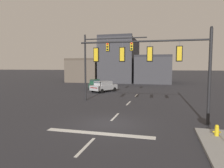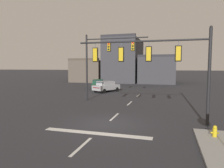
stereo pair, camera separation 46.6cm
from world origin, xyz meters
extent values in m
plane|color=#2B2B30|center=(0.00, 0.00, 0.00)|extent=(400.00, 400.00, 0.00)
cube|color=silver|center=(0.00, -2.00, 0.00)|extent=(6.40, 0.50, 0.01)
cube|color=silver|center=(0.00, -4.00, 0.00)|extent=(0.16, 2.40, 0.01)
cube|color=silver|center=(0.00, 2.00, 0.00)|extent=(0.16, 2.40, 0.01)
cube|color=silver|center=(0.00, 8.00, 0.00)|extent=(0.16, 2.40, 0.01)
cube|color=silver|center=(0.00, 14.00, 0.00)|extent=(0.16, 2.40, 0.01)
cylinder|color=black|center=(6.36, 1.24, 3.09)|extent=(0.20, 0.20, 6.19)
cylinder|color=black|center=(2.03, 1.17, 5.51)|extent=(8.66, 0.27, 0.12)
sphere|color=black|center=(6.36, 1.24, 6.24)|extent=(0.18, 0.18, 0.18)
cylinder|color=#56565B|center=(4.47, 1.21, 5.27)|extent=(0.03, 0.03, 0.35)
cube|color=gold|center=(4.47, 1.21, 4.65)|extent=(0.30, 0.25, 0.90)
sphere|color=red|center=(4.47, 1.34, 4.93)|extent=(0.20, 0.20, 0.20)
sphere|color=#2D2314|center=(4.47, 1.34, 4.65)|extent=(0.20, 0.20, 0.20)
sphere|color=black|center=(4.47, 1.34, 4.37)|extent=(0.20, 0.20, 0.20)
cube|color=black|center=(4.48, 1.19, 4.65)|extent=(0.42, 0.04, 1.02)
cylinder|color=#56565B|center=(2.59, 1.18, 5.27)|extent=(0.03, 0.03, 0.35)
cube|color=gold|center=(2.59, 1.18, 4.65)|extent=(0.30, 0.25, 0.90)
sphere|color=red|center=(2.59, 1.31, 4.93)|extent=(0.20, 0.20, 0.20)
sphere|color=#2D2314|center=(2.59, 1.31, 4.65)|extent=(0.20, 0.20, 0.20)
sphere|color=black|center=(2.59, 1.31, 4.37)|extent=(0.20, 0.20, 0.20)
cube|color=black|center=(2.59, 1.16, 4.65)|extent=(0.42, 0.04, 1.02)
cylinder|color=#56565B|center=(0.71, 1.14, 5.27)|extent=(0.03, 0.03, 0.35)
cube|color=gold|center=(0.71, 1.14, 4.65)|extent=(0.30, 0.25, 0.90)
sphere|color=red|center=(0.71, 1.27, 4.93)|extent=(0.20, 0.20, 0.20)
sphere|color=#2D2314|center=(0.71, 1.27, 4.65)|extent=(0.20, 0.20, 0.20)
sphere|color=black|center=(0.71, 1.27, 4.37)|extent=(0.20, 0.20, 0.20)
cube|color=black|center=(0.71, 1.12, 4.65)|extent=(0.42, 0.04, 1.02)
cylinder|color=#56565B|center=(-1.17, 1.11, 5.27)|extent=(0.03, 0.03, 0.35)
cube|color=gold|center=(-1.17, 1.11, 4.65)|extent=(0.30, 0.25, 0.90)
sphere|color=red|center=(-1.17, 1.24, 4.93)|extent=(0.20, 0.20, 0.20)
sphere|color=#2D2314|center=(-1.17, 1.24, 4.65)|extent=(0.20, 0.20, 0.20)
sphere|color=black|center=(-1.17, 1.24, 4.37)|extent=(0.20, 0.20, 0.20)
cube|color=black|center=(-1.17, 1.09, 4.65)|extent=(0.42, 0.04, 1.02)
cylinder|color=black|center=(-5.00, 8.56, 3.60)|extent=(0.20, 0.20, 7.20)
cylinder|color=black|center=(-1.62, 8.55, 6.79)|extent=(6.76, 0.15, 0.12)
sphere|color=black|center=(-5.00, 8.56, 7.25)|extent=(0.18, 0.18, 0.18)
cylinder|color=#56565B|center=(-2.40, 8.55, 6.56)|extent=(0.03, 0.03, 0.35)
cube|color=gold|center=(-2.40, 8.55, 5.93)|extent=(0.30, 0.24, 0.90)
sphere|color=red|center=(-2.40, 8.42, 6.21)|extent=(0.20, 0.20, 0.20)
sphere|color=#2D2314|center=(-2.40, 8.42, 5.93)|extent=(0.20, 0.20, 0.20)
sphere|color=black|center=(-2.40, 8.42, 5.65)|extent=(0.20, 0.20, 0.20)
cube|color=black|center=(-2.40, 8.57, 5.93)|extent=(0.42, 0.03, 1.02)
cylinder|color=#56565B|center=(0.20, 8.54, 6.56)|extent=(0.03, 0.03, 0.35)
cube|color=gold|center=(0.20, 8.54, 5.93)|extent=(0.30, 0.24, 0.90)
sphere|color=red|center=(0.20, 8.41, 6.21)|extent=(0.20, 0.20, 0.20)
sphere|color=#2D2314|center=(0.20, 8.41, 5.93)|extent=(0.20, 0.20, 0.20)
sphere|color=black|center=(0.20, 8.41, 5.65)|extent=(0.20, 0.20, 0.20)
cube|color=black|center=(0.20, 8.56, 5.93)|extent=(0.42, 0.03, 1.02)
cube|color=#143D28|center=(-7.88, 20.20, 0.70)|extent=(2.88, 4.72, 0.70)
cube|color=#143D28|center=(-7.84, 20.05, 1.33)|extent=(2.19, 2.80, 0.56)
cube|color=#2D3842|center=(-8.04, 20.79, 1.31)|extent=(1.53, 0.63, 0.47)
cube|color=#2D3842|center=(-7.54, 18.92, 1.31)|extent=(1.52, 0.60, 0.46)
cylinder|color=black|center=(-9.08, 21.38, 0.32)|extent=(0.38, 0.68, 0.64)
cylinder|color=black|center=(-7.44, 21.82, 0.32)|extent=(0.38, 0.68, 0.64)
cylinder|color=black|center=(-8.32, 18.58, 0.32)|extent=(0.38, 0.68, 0.64)
cylinder|color=black|center=(-6.68, 19.02, 0.32)|extent=(0.38, 0.68, 0.64)
sphere|color=silver|center=(-9.00, 22.15, 0.75)|extent=(0.16, 0.16, 0.16)
sphere|color=silver|center=(-7.89, 22.45, 0.75)|extent=(0.16, 0.16, 0.16)
cube|color=maroon|center=(-7.31, 18.09, 0.78)|extent=(1.33, 0.39, 0.12)
cube|color=#9EA0A5|center=(-5.23, 16.58, 0.70)|extent=(3.47, 4.75, 0.70)
cube|color=#9EA0A5|center=(-5.29, 16.44, 1.33)|extent=(2.48, 2.91, 0.56)
cube|color=#2D3842|center=(-4.97, 17.14, 1.31)|extent=(1.48, 0.86, 0.47)
cube|color=#2D3842|center=(-5.78, 15.38, 1.31)|extent=(1.47, 0.83, 0.46)
cylinder|color=black|center=(-5.40, 18.25, 0.32)|extent=(0.47, 0.67, 0.64)
cylinder|color=black|center=(-3.85, 17.55, 0.32)|extent=(0.47, 0.67, 0.64)
cylinder|color=black|center=(-6.61, 15.61, 0.32)|extent=(0.47, 0.67, 0.64)
cylinder|color=black|center=(-5.06, 14.91, 0.32)|extent=(0.47, 0.67, 0.64)
sphere|color=silver|center=(-4.84, 18.80, 0.75)|extent=(0.16, 0.16, 0.16)
sphere|color=silver|center=(-3.80, 18.32, 0.75)|extent=(0.16, 0.16, 0.16)
cube|color=maroon|center=(-6.14, 14.60, 0.78)|extent=(1.26, 0.61, 0.12)
cylinder|color=gold|center=(6.32, -1.22, 0.33)|extent=(0.22, 0.22, 0.55)
cylinder|color=gold|center=(6.32, -1.22, 0.05)|extent=(0.30, 0.30, 0.10)
sphere|color=gold|center=(6.32, -1.22, 0.65)|extent=(0.20, 0.20, 0.20)
cylinder|color=gold|center=(6.17, -1.22, 0.35)|extent=(0.10, 0.08, 0.08)
cylinder|color=gold|center=(6.47, -1.22, 0.35)|extent=(0.10, 0.08, 0.08)
cube|color=brown|center=(-15.67, 36.82, 2.63)|extent=(7.70, 10.71, 5.25)
cube|color=#493F35|center=(-15.67, 31.77, 5.50)|extent=(7.70, 0.60, 0.50)
cube|color=#38383D|center=(-7.35, 38.24, 5.21)|extent=(7.95, 13.55, 10.43)
cube|color=#2B2B30|center=(-7.35, 31.77, 10.68)|extent=(7.95, 0.60, 0.50)
cube|color=#38383D|center=(1.11, 37.19, 2.92)|extent=(8.01, 11.45, 5.85)
cube|color=#2B2B30|center=(1.11, 31.77, 6.10)|extent=(8.01, 0.60, 0.50)
camera|label=1|loc=(3.57, -12.87, 3.82)|focal=32.86mm
camera|label=2|loc=(4.02, -12.75, 3.82)|focal=32.86mm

